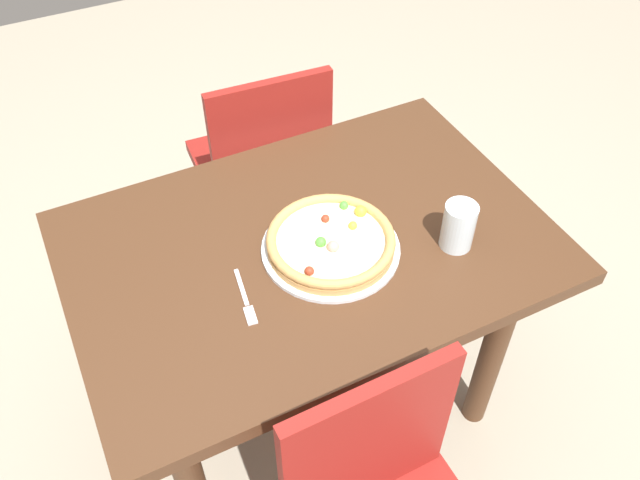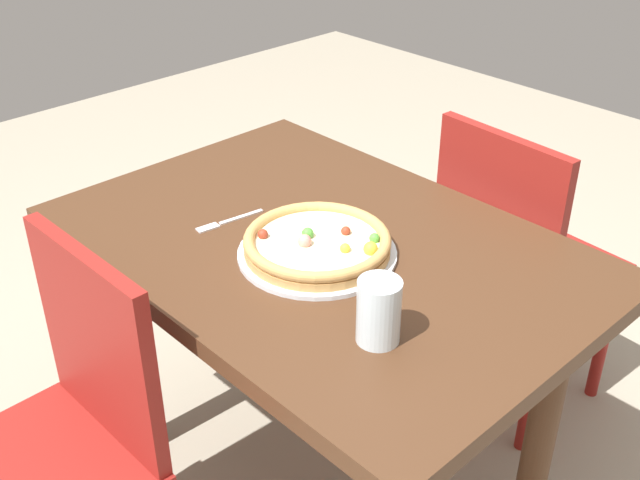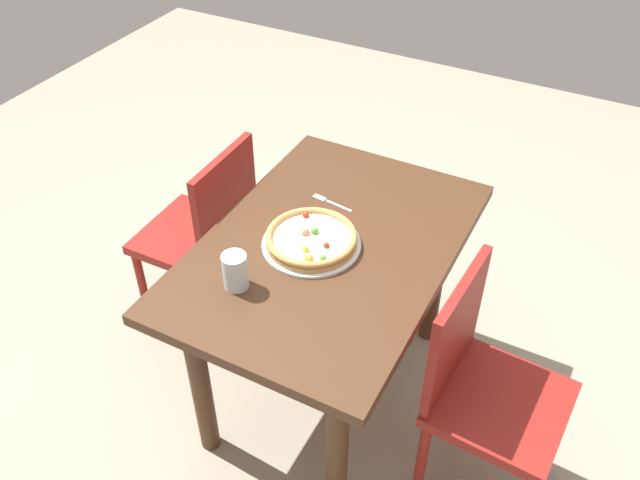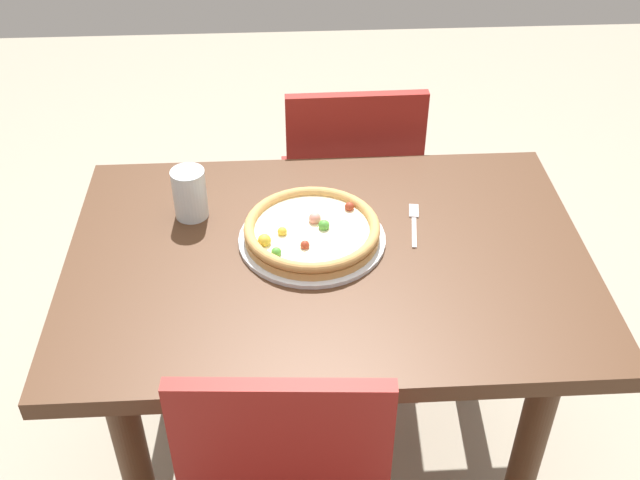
% 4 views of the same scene
% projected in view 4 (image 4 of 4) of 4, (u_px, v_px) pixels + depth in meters
% --- Properties ---
extents(ground_plane, '(6.00, 6.00, 0.00)m').
position_uv_depth(ground_plane, '(326.00, 459.00, 2.15)').
color(ground_plane, '#9E937F').
extents(dining_table, '(1.15, 0.79, 0.75)m').
position_uv_depth(dining_table, '(328.00, 294.00, 1.76)').
color(dining_table, '#472B19').
rests_on(dining_table, ground).
extents(chair_far, '(0.41, 0.41, 0.88)m').
position_uv_depth(chair_far, '(349.00, 193.00, 2.33)').
color(chair_far, maroon).
rests_on(chair_far, ground).
extents(plate, '(0.33, 0.33, 0.01)m').
position_uv_depth(plate, '(312.00, 239.00, 1.72)').
color(plate, silver).
rests_on(plate, dining_table).
extents(pizza, '(0.31, 0.31, 0.05)m').
position_uv_depth(pizza, '(312.00, 230.00, 1.71)').
color(pizza, tan).
rests_on(pizza, plate).
extents(fork, '(0.04, 0.17, 0.00)m').
position_uv_depth(fork, '(414.00, 221.00, 1.78)').
color(fork, silver).
rests_on(fork, dining_table).
extents(drinking_glass, '(0.08, 0.08, 0.12)m').
position_uv_depth(drinking_glass, '(190.00, 194.00, 1.76)').
color(drinking_glass, silver).
rests_on(drinking_glass, dining_table).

